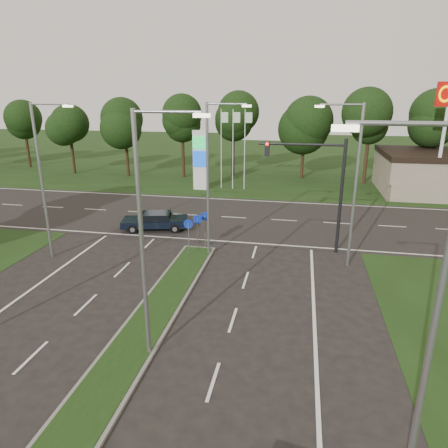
# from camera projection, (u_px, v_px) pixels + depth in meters

# --- Properties ---
(verge_far) EXTENTS (160.00, 50.00, 0.02)m
(verge_far) POSITION_uv_depth(u_px,v_px,m) (261.00, 158.00, 61.01)
(verge_far) COLOR black
(verge_far) RESTS_ON ground
(cross_road) EXTENTS (160.00, 12.00, 0.02)m
(cross_road) POSITION_uv_depth(u_px,v_px,m) (221.00, 217.00, 32.07)
(cross_road) COLOR black
(cross_road) RESTS_ON ground
(median_kerb) EXTENTS (2.00, 26.00, 0.12)m
(median_kerb) POSITION_uv_depth(u_px,v_px,m) (105.00, 387.00, 13.39)
(median_kerb) COLOR slate
(median_kerb) RESTS_ON ground
(streetlight_median_near) EXTENTS (2.53, 0.22, 9.00)m
(streetlight_median_near) POSITION_uv_depth(u_px,v_px,m) (146.00, 228.00, 13.52)
(streetlight_median_near) COLOR gray
(streetlight_median_near) RESTS_ON ground
(streetlight_median_far) EXTENTS (2.53, 0.22, 9.00)m
(streetlight_median_far) POSITION_uv_depth(u_px,v_px,m) (211.00, 173.00, 22.85)
(streetlight_median_far) COLOR gray
(streetlight_median_far) RESTS_ON ground
(streetlight_left_far) EXTENTS (2.53, 0.22, 9.00)m
(streetlight_left_far) POSITION_uv_depth(u_px,v_px,m) (44.00, 174.00, 22.65)
(streetlight_left_far) COLOR gray
(streetlight_left_far) RESTS_ON ground
(streetlight_right_far) EXTENTS (2.53, 0.22, 9.00)m
(streetlight_right_far) POSITION_uv_depth(u_px,v_px,m) (352.00, 179.00, 21.45)
(streetlight_right_far) COLOR gray
(streetlight_right_far) RESTS_ON ground
(streetlight_right_near) EXTENTS (2.53, 0.22, 9.00)m
(streetlight_right_near) POSITION_uv_depth(u_px,v_px,m) (427.00, 311.00, 8.38)
(streetlight_right_near) COLOR gray
(streetlight_right_near) RESTS_ON ground
(traffic_signal) EXTENTS (5.10, 0.42, 7.00)m
(traffic_signal) POSITION_uv_depth(u_px,v_px,m) (320.00, 178.00, 23.73)
(traffic_signal) COLOR black
(traffic_signal) RESTS_ON ground
(median_signs) EXTENTS (1.16, 1.76, 2.38)m
(median_signs) POSITION_uv_depth(u_px,v_px,m) (197.00, 226.00, 24.45)
(median_signs) COLOR gray
(median_signs) RESTS_ON ground
(gas_pylon) EXTENTS (5.80, 1.26, 8.00)m
(gas_pylon) POSITION_uv_depth(u_px,v_px,m) (202.00, 159.00, 40.20)
(gas_pylon) COLOR silver
(gas_pylon) RESTS_ON ground
(mcdonalds_sign) EXTENTS (2.20, 0.47, 10.40)m
(mcdonalds_sign) POSITION_uv_depth(u_px,v_px,m) (448.00, 112.00, 33.79)
(mcdonalds_sign) COLOR silver
(mcdonalds_sign) RESTS_ON ground
(treeline_far) EXTENTS (6.00, 6.00, 9.90)m
(treeline_far) POSITION_uv_depth(u_px,v_px,m) (250.00, 118.00, 44.80)
(treeline_far) COLOR black
(treeline_far) RESTS_ON ground
(navy_sedan) EXTENTS (4.95, 2.92, 1.27)m
(navy_sedan) POSITION_uv_depth(u_px,v_px,m) (155.00, 221.00, 28.87)
(navy_sedan) COLOR black
(navy_sedan) RESTS_ON ground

